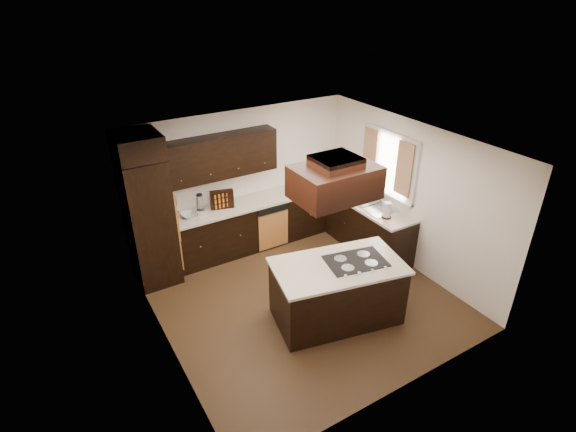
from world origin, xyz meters
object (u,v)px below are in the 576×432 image
object	(u,v)px
oven_column	(149,222)
island	(337,293)
range_hood	(335,182)
spice_rack	(222,199)

from	to	relation	value
oven_column	island	size ratio (longest dim) A/B	1.21
oven_column	range_hood	bearing A→B (deg)	-50.26
range_hood	spice_rack	world-z (taller)	range_hood
island	range_hood	distance (m)	1.72
oven_column	range_hood	size ratio (longest dim) A/B	2.02
island	spice_rack	bearing A→B (deg)	117.57
range_hood	spice_rack	size ratio (longest dim) A/B	2.64
oven_column	spice_rack	bearing A→B (deg)	4.50
range_hood	spice_rack	bearing A→B (deg)	104.22
island	range_hood	bearing A→B (deg)	147.37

